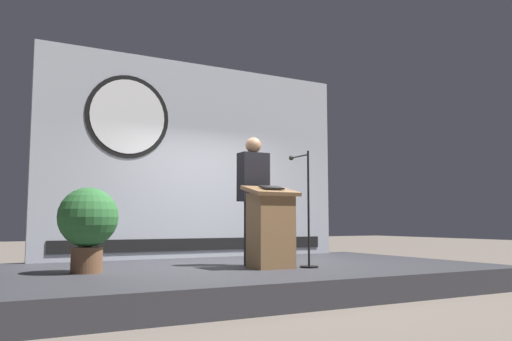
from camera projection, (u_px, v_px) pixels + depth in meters
The scene contains 7 objects.
ground_plane at pixel (250, 288), 7.11m from camera, with size 40.00×40.00×0.00m, color #6B6056.
stage_platform at pixel (250, 277), 7.12m from camera, with size 6.40×4.00×0.30m, color #333338.
banner_display at pixel (197, 159), 8.90m from camera, with size 5.35×0.12×3.31m.
podium at pixel (271, 227), 6.74m from camera, with size 0.64×0.50×1.07m.
speaker_person at pixel (253, 199), 7.20m from camera, with size 0.40×0.26×1.77m.
microphone_stand at pixel (306, 225), 6.90m from camera, with size 0.24×0.57×1.54m.
potted_plant at pixel (88, 221), 6.14m from camera, with size 0.70×0.70×1.00m.
Camera 1 is at (-3.39, -6.39, 0.90)m, focal length 36.63 mm.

